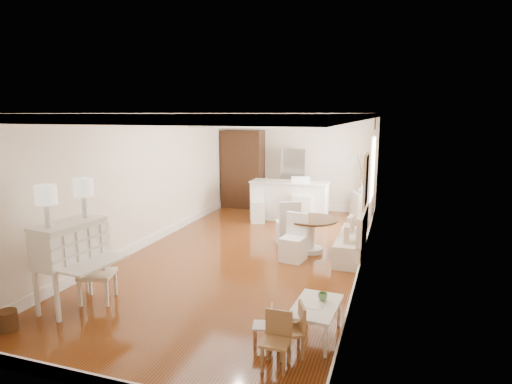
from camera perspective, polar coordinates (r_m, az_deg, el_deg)
The scene contains 20 objects.
room at distance 8.53m, azimuth -0.35°, elevation 4.95°, with size 9.00×9.04×2.82m.
secretary_bureau at distance 6.84m, azimuth -23.38°, elevation -8.87°, with size 1.00×1.02×1.28m, color white.
gustavian_armchair at distance 6.95m, azimuth -20.42°, elevation -10.10°, with size 0.50×0.50×0.88m, color white.
wicker_basket at distance 6.69m, azimuth -30.28°, elevation -14.58°, with size 0.26×0.26×0.26m, color #4E3118.
kids_table at distance 5.68m, azimuth 7.94°, elevation -16.70°, with size 0.53×0.88×0.44m, color white.
kids_chair_a at distance 5.23m, azimuth 4.62°, elevation -17.86°, with size 0.31×0.31×0.64m, color #997045.
kids_chair_b at distance 5.47m, azimuth 0.94°, elevation -17.31°, with size 0.25×0.25×0.51m, color #956543.
kids_chair_c at distance 5.01m, azimuth 2.66°, elevation -19.26°, with size 0.31×0.31×0.64m, color #9A7246.
banquette at distance 8.57m, azimuth 12.56°, elevation -5.44°, with size 0.52×1.60×0.98m, color silver.
dining_table at distance 8.81m, azimuth 7.39°, elevation -5.76°, with size 1.04×1.04×0.71m, color #402A14.
slip_chair_near at distance 8.26m, azimuth 4.98°, elevation -6.08°, with size 0.43×0.45×0.91m, color white.
slip_chair_far at distance 9.28m, azimuth 4.27°, elevation -3.99°, with size 0.46×0.48×0.97m, color silver.
breakfast_counter at distance 11.37m, azimuth 4.45°, elevation -1.16°, with size 2.05×0.65×1.03m, color white.
bar_stool_left at distance 11.04m, azimuth 0.21°, elevation -1.83°, with size 0.36×0.36×0.90m, color silver.
bar_stool_right at distance 10.97m, azimuth 5.97°, elevation -1.17°, with size 0.48×0.48×1.19m, color silver.
pantry_cabinet at distance 12.77m, azimuth -1.76°, elevation 3.05°, with size 1.20×0.60×2.30m, color #381E11.
fridge at distance 12.26m, azimuth 6.57°, elevation 1.49°, with size 0.75×0.65×1.80m, color silver.
sideboard at distance 11.71m, azimuth 13.74°, elevation -1.83°, with size 0.34×0.77×0.74m, color silver.
pencil_cup at distance 5.70m, azimuth 8.89°, elevation -13.60°, with size 0.12×0.12×0.10m, color #68A15E.
branch_vase at distance 11.62m, azimuth 13.94°, elevation 0.45°, with size 0.20×0.20×0.21m, color white.
Camera 1 is at (2.76, -7.71, 2.81)m, focal length 30.00 mm.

